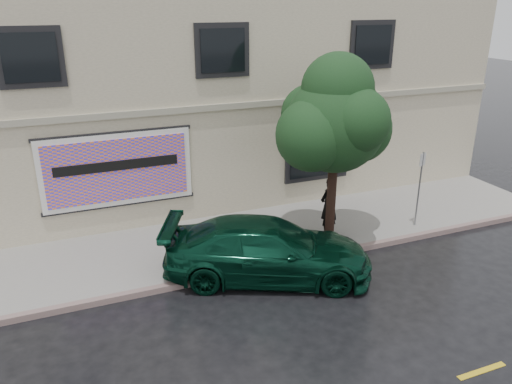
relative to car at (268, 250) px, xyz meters
name	(u,v)px	position (x,y,z in m)	size (l,w,h in m)	color
ground	(295,299)	(0.17, -1.20, -0.74)	(90.00, 90.00, 0.00)	black
sidewalk	(245,239)	(0.17, 2.05, -0.67)	(20.00, 3.50, 0.15)	gray
curb	(269,267)	(0.17, 0.30, -0.67)	(20.00, 0.18, 0.16)	gray
building	(188,89)	(0.18, 7.80, 2.76)	(20.00, 8.12, 7.00)	beige
billboard	(117,170)	(-3.03, 3.72, 1.31)	(4.30, 0.16, 2.20)	white
car	(268,250)	(0.00, 0.00, 0.00)	(2.26, 5.11, 1.49)	#083020
pedestrian	(329,206)	(2.46, 1.32, 0.28)	(0.64, 0.42, 1.75)	black
umbrella	(331,164)	(2.46, 1.32, 1.54)	(1.03, 1.03, 0.76)	black
street_tree	(336,124)	(2.34, 1.00, 2.75)	(2.61, 2.61, 4.67)	black
fire_hydrant	(209,255)	(-1.33, 0.67, -0.22)	(0.32, 0.30, 0.77)	white
sign_pole	(420,182)	(5.22, 0.85, 0.81)	(0.27, 0.11, 2.30)	gray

